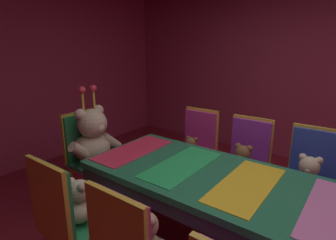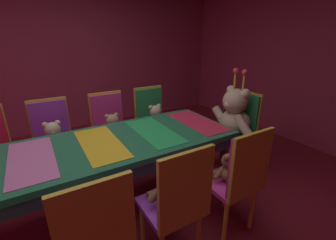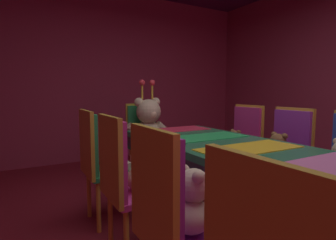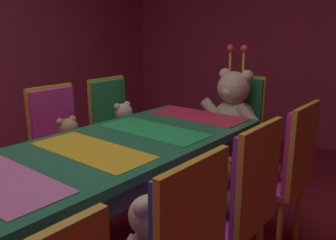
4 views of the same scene
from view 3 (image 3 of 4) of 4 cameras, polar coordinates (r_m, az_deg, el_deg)
wall_back at (r=4.78m, az=-12.29°, el=9.00°), size 5.20×0.12×2.80m
banquet_table at (r=2.02m, az=16.56°, el=-8.10°), size 0.90×2.50×0.75m
chair_left_1 at (r=1.30m, az=-0.04°, el=-18.65°), size 0.42×0.41×0.98m
teddy_left_1 at (r=1.37m, az=5.56°, el=-17.25°), size 0.27×0.35×0.33m
chair_left_2 at (r=1.86m, az=-9.60°, el=-11.03°), size 0.42×0.41×0.98m
teddy_left_2 at (r=1.91m, az=-5.43°, el=-10.69°), size 0.25×0.32×0.31m
chair_left_3 at (r=2.41m, az=-14.74°, el=-7.21°), size 0.42×0.41×0.98m
teddy_left_3 at (r=2.45m, az=-11.40°, el=-6.90°), size 0.27×0.34×0.32m
chair_right_2 at (r=2.83m, az=23.71°, el=-5.56°), size 0.42×0.41×0.98m
teddy_right_2 at (r=2.72m, az=21.86°, el=-6.11°), size 0.25×0.32×0.30m
chair_right_3 at (r=3.21m, az=15.50°, el=-3.93°), size 0.42×0.41×0.98m
teddy_right_3 at (r=3.12m, az=13.64°, el=-4.68°), size 0.21×0.27×0.26m
throne_chair at (r=3.50m, az=-5.15°, el=-2.94°), size 0.41×0.42×0.98m
king_teddy_bear at (r=3.33m, az=-3.99°, el=-1.22°), size 0.64×0.49×0.82m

